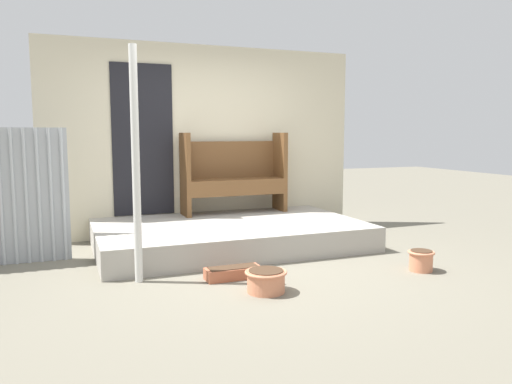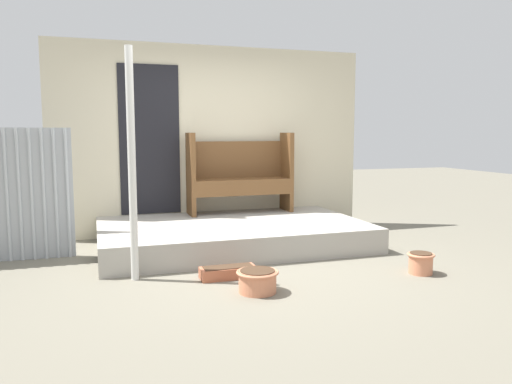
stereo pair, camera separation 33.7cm
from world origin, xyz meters
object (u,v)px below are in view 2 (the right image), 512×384
at_px(support_post, 132,166).
at_px(bench, 240,172).
at_px(planter_box_rect, 228,272).
at_px(flower_pot_left, 257,280).
at_px(flower_pot_middle, 421,262).

xyz_separation_m(support_post, bench, (1.58, 1.83, -0.24)).
distance_m(support_post, planter_box_rect, 1.38).
bearing_deg(planter_box_rect, bench, 70.80).
bearing_deg(flower_pot_left, planter_box_rect, 105.25).
relative_size(flower_pot_left, planter_box_rect, 0.70).
bearing_deg(bench, support_post, -131.26).
height_order(flower_pot_left, planter_box_rect, flower_pot_left).
bearing_deg(bench, flower_pot_left, -103.12).
bearing_deg(flower_pot_middle, planter_box_rect, 166.53).
height_order(support_post, flower_pot_middle, support_post).
relative_size(bench, flower_pot_middle, 5.31).
relative_size(support_post, flower_pot_left, 5.81).
bearing_deg(support_post, bench, 49.09).
height_order(support_post, flower_pot_left, support_post).
bearing_deg(planter_box_rect, flower_pot_middle, -13.47).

